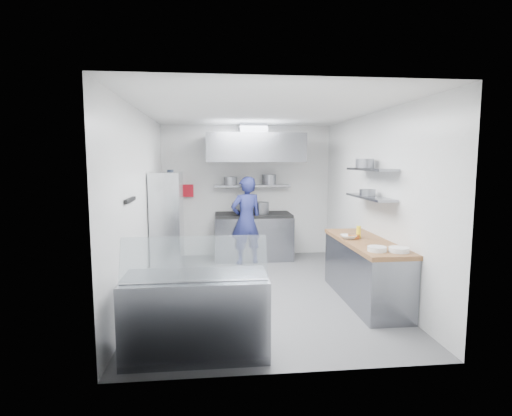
{
  "coord_description": "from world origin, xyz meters",
  "views": [
    {
      "loc": [
        -0.71,
        -6.1,
        2.05
      ],
      "look_at": [
        0.0,
        0.6,
        1.25
      ],
      "focal_mm": 28.0,
      "sensor_mm": 36.0,
      "label": 1
    }
  ],
  "objects": [
    {
      "name": "mixing_bowl",
      "position": [
        1.27,
        -0.46,
        0.93
      ],
      "size": [
        0.26,
        0.26,
        0.06
      ],
      "primitive_type": "imported",
      "rotation": [
        0.0,
        0.0,
        -0.11
      ],
      "color": "white",
      "rests_on": "prep_counter_top"
    },
    {
      "name": "rack_bin_a",
      "position": [
        -1.53,
        1.0,
        0.8
      ],
      "size": [
        0.16,
        0.2,
        0.18
      ],
      "primitive_type": "cube",
      "color": "white",
      "rests_on": "wire_rack"
    },
    {
      "name": "rack_jar",
      "position": [
        -1.48,
        1.18,
        1.8
      ],
      "size": [
        0.12,
        0.12,
        0.18
      ],
      "primitive_type": "cylinder",
      "color": "black",
      "rests_on": "wire_rack"
    },
    {
      "name": "plate_stack_a",
      "position": [
        1.61,
        -1.37,
        0.93
      ],
      "size": [
        0.25,
        0.25,
        0.06
      ],
      "primitive_type": "cylinder",
      "color": "white",
      "rests_on": "prep_counter_top"
    },
    {
      "name": "shelf_pot_c",
      "position": [
        1.6,
        -0.29,
        1.57
      ],
      "size": [
        0.24,
        0.24,
        0.1
      ],
      "primitive_type": "cylinder",
      "color": "slate",
      "rests_on": "wall_shelf_lower"
    },
    {
      "name": "wall_shelf_upper",
      "position": [
        1.64,
        -0.3,
        1.92
      ],
      "size": [
        0.3,
        1.3,
        0.04
      ],
      "primitive_type": "cube",
      "color": "gray",
      "rests_on": "wall_right"
    },
    {
      "name": "gas_range",
      "position": [
        0.1,
        2.1,
        0.45
      ],
      "size": [
        1.6,
        0.8,
        0.9
      ],
      "primitive_type": "cube",
      "color": "gray",
      "rests_on": "floor"
    },
    {
      "name": "copper_pan",
      "position": [
        1.36,
        -0.43,
        0.93
      ],
      "size": [
        0.17,
        0.17,
        0.06
      ],
      "primitive_type": "cylinder",
      "color": "#B56833",
      "rests_on": "prep_counter_top"
    },
    {
      "name": "ceiling",
      "position": [
        0.0,
        0.0,
        2.8
      ],
      "size": [
        5.0,
        5.0,
        0.0
      ],
      "primitive_type": "plane",
      "rotation": [
        3.14,
        0.0,
        0.0
      ],
      "color": "silver",
      "rests_on": "wall_back"
    },
    {
      "name": "wall_front",
      "position": [
        0.0,
        -2.5,
        1.4
      ],
      "size": [
        3.6,
        2.8,
        0.02
      ],
      "primitive_type": "cube",
      "rotation": [
        -1.57,
        0.0,
        0.0
      ],
      "color": "white",
      "rests_on": "floor"
    },
    {
      "name": "display_glass",
      "position": [
        -0.91,
        -2.12,
        1.07
      ],
      "size": [
        1.47,
        0.19,
        0.42
      ],
      "primitive_type": "cube",
      "rotation": [
        -0.38,
        0.0,
        0.0
      ],
      "color": "silver",
      "rests_on": "display_case"
    },
    {
      "name": "extractor_hood",
      "position": [
        0.1,
        1.93,
        2.3
      ],
      "size": [
        1.9,
        1.15,
        0.55
      ],
      "primitive_type": "cube",
      "color": "gray",
      "rests_on": "wall_back"
    },
    {
      "name": "shelf_pot_b",
      "position": [
        0.46,
        2.27,
        1.65
      ],
      "size": [
        0.3,
        0.3,
        0.22
      ],
      "primitive_type": "cylinder",
      "color": "slate",
      "rests_on": "over_range_shelf"
    },
    {
      "name": "floor",
      "position": [
        0.0,
        0.0,
        0.0
      ],
      "size": [
        5.0,
        5.0,
        0.0
      ],
      "primitive_type": "plane",
      "color": "#525254",
      "rests_on": "ground"
    },
    {
      "name": "wall_right",
      "position": [
        1.8,
        0.0,
        1.4
      ],
      "size": [
        2.8,
        5.0,
        0.02
      ],
      "primitive_type": "cube",
      "rotation": [
        1.57,
        0.0,
        -1.57
      ],
      "color": "white",
      "rests_on": "floor"
    },
    {
      "name": "display_case",
      "position": [
        -0.91,
        -2.0,
        0.42
      ],
      "size": [
        1.5,
        0.7,
        0.85
      ],
      "primitive_type": "cube",
      "color": "gray",
      "rests_on": "floor"
    },
    {
      "name": "knife_strip",
      "position": [
        -1.78,
        -0.9,
        1.55
      ],
      "size": [
        0.04,
        0.55,
        0.05
      ],
      "primitive_type": "cube",
      "color": "black",
      "rests_on": "wall_left"
    },
    {
      "name": "cooktop",
      "position": [
        0.1,
        2.1,
        0.93
      ],
      "size": [
        1.57,
        0.78,
        0.06
      ],
      "primitive_type": "cube",
      "color": "black",
      "rests_on": "gas_range"
    },
    {
      "name": "plate_stack_b",
      "position": [
        1.35,
        -1.3,
        0.93
      ],
      "size": [
        0.24,
        0.24,
        0.06
      ],
      "primitive_type": "cylinder",
      "color": "white",
      "rests_on": "prep_counter_top"
    },
    {
      "name": "squeeze_bottle",
      "position": [
        1.44,
        -0.41,
        0.99
      ],
      "size": [
        0.07,
        0.07,
        0.18
      ],
      "primitive_type": "cylinder",
      "color": "yellow",
      "rests_on": "prep_counter_top"
    },
    {
      "name": "red_firebox",
      "position": [
        -1.25,
        2.44,
        1.42
      ],
      "size": [
        0.22,
        0.1,
        0.26
      ],
      "primitive_type": "cube",
      "color": "#B20E1C",
      "rests_on": "wall_back"
    },
    {
      "name": "wall_shelf_lower",
      "position": [
        1.64,
        -0.3,
        1.5
      ],
      "size": [
        0.3,
        1.3,
        0.04
      ],
      "primitive_type": "cube",
      "color": "gray",
      "rests_on": "wall_right"
    },
    {
      "name": "hood_duct",
      "position": [
        0.1,
        2.15,
        2.68
      ],
      "size": [
        0.55,
        0.55,
        0.24
      ],
      "primitive_type": "cube",
      "color": "slate",
      "rests_on": "extractor_hood"
    },
    {
      "name": "shelf_pot_d",
      "position": [
        1.61,
        -0.13,
        2.01
      ],
      "size": [
        0.28,
        0.28,
        0.14
      ],
      "primitive_type": "cylinder",
      "color": "slate",
      "rests_on": "wall_shelf_upper"
    },
    {
      "name": "shelf_pot_a",
      "position": [
        -0.36,
        2.2,
        1.63
      ],
      "size": [
        0.28,
        0.28,
        0.18
      ],
      "primitive_type": "cylinder",
      "color": "slate",
      "rests_on": "over_range_shelf"
    },
    {
      "name": "prep_counter_top",
      "position": [
        1.48,
        -0.6,
        0.87
      ],
      "size": [
        0.65,
        2.04,
        0.06
      ],
      "primitive_type": "cube",
      "color": "#94603A",
      "rests_on": "prep_counter_base"
    },
    {
      "name": "wall_left",
      "position": [
        -1.8,
        0.0,
        1.4
      ],
      "size": [
        2.8,
        5.0,
        0.02
      ],
      "primitive_type": "cube",
      "rotation": [
        1.57,
        0.0,
        1.57
      ],
      "color": "white",
      "rests_on": "floor"
    },
    {
      "name": "chef",
      "position": [
        -0.08,
        1.68,
        0.87
      ],
      "size": [
        0.73,
        0.59,
        1.75
      ],
      "primitive_type": "imported",
      "rotation": [
        0.0,
        0.0,
        3.45
      ],
      "color": "navy",
      "rests_on": "floor"
    },
    {
      "name": "prep_counter_base",
      "position": [
        1.48,
        -0.6,
        0.42
      ],
      "size": [
        0.62,
        2.0,
        0.84
      ],
      "primitive_type": "cube",
      "color": "gray",
      "rests_on": "floor"
    },
    {
      "name": "wire_rack",
      "position": [
        -1.53,
        0.96,
        0.93
      ],
      "size": [
        0.5,
        0.9,
        1.85
      ],
      "primitive_type": "cube",
      "color": "silver",
      "rests_on": "floor"
    },
    {
      "name": "rack_bin_b",
      "position": [
        -1.53,
        1.4,
        1.3
      ],
      "size": [
        0.13,
        0.16,
        0.15
      ],
      "primitive_type": "cube",
      "color": "yellow",
      "rests_on": "wire_rack"
    },
    {
      "name": "stock_pot_left",
      "position": [
        -0.17,
        2.46,
        1.06
      ],
      "size": [
        0.29,
        0.29,
        0.2
      ],
      "primitive_type": "cylinder",
      "color": "slate",
      "rests_on": "cooktop"
    },
    {
      "name": "over_range_shelf",
      "position": [
        0.1,
        2.34,
        1.52
      ],
      "size": [
        1.6,
        0.3,
        0.04
      ],
      "primitive_type": "cube",
      "color": "gray",
      "rests_on": "wall_back"
    },
    {
      "name": "wall_back",
      "position": [
        0.0,
        2.5,
        1.4
      ],
      "size": [
        3.6,
        2.8,
        0.02
      ],
      "primitive_type": "cube",
      "rotation": [
        1.57,
        0.0,
        0.0
      ],
      "color": "white",
      "rests_on": "floor"
    },
    {
      "name": "stock_pot_mid",
      "position": [
        0.24,
        2.04,
        1.08
      ],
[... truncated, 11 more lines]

